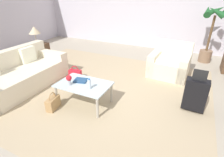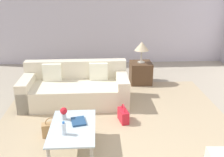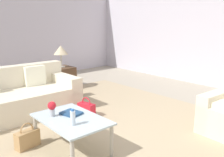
# 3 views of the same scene
# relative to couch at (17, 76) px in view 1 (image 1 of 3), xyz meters

# --- Properties ---
(ground_plane) EXTENTS (12.00, 12.00, 0.00)m
(ground_plane) POSITION_rel_couch_xyz_m (2.20, 0.60, -0.30)
(ground_plane) COLOR #A89E89
(wall_back) EXTENTS (10.24, 0.12, 3.10)m
(wall_back) POSITION_rel_couch_xyz_m (2.20, 4.66, 1.25)
(wall_back) COLOR silver
(wall_back) RESTS_ON ground
(area_rug) EXTENTS (5.20, 4.40, 0.01)m
(area_rug) POSITION_rel_couch_xyz_m (1.60, 0.80, -0.29)
(area_rug) COLOR tan
(area_rug) RESTS_ON ground
(couch) EXTENTS (1.00, 2.25, 0.85)m
(couch) POSITION_rel_couch_xyz_m (0.00, 0.00, 0.00)
(couch) COLOR beige
(couch) RESTS_ON ground
(armchair) EXTENTS (1.03, 0.92, 0.88)m
(armchair) POSITION_rel_couch_xyz_m (3.10, 2.27, 0.00)
(armchair) COLOR beige
(armchair) RESTS_ON ground
(coffee_table) EXTENTS (1.03, 0.68, 0.45)m
(coffee_table) POSITION_rel_couch_xyz_m (1.80, 0.10, 0.10)
(coffee_table) COLOR silver
(coffee_table) RESTS_ON ground
(water_bottle) EXTENTS (0.06, 0.06, 0.20)m
(water_bottle) POSITION_rel_couch_xyz_m (2.00, -0.00, 0.25)
(water_bottle) COLOR silver
(water_bottle) RESTS_ON coffee_table
(coffee_table_book) EXTENTS (0.30, 0.26, 0.03)m
(coffee_table_book) POSITION_rel_couch_xyz_m (1.68, 0.18, 0.17)
(coffee_table_book) COLOR navy
(coffee_table_book) RESTS_ON coffee_table
(flower_vase) EXTENTS (0.11, 0.11, 0.21)m
(flower_vase) POSITION_rel_couch_xyz_m (1.58, -0.05, 0.28)
(flower_vase) COLOR #B2B7BC
(flower_vase) RESTS_ON coffee_table
(side_table) EXTENTS (0.54, 0.54, 0.55)m
(side_table) POSITION_rel_couch_xyz_m (-1.00, 1.60, -0.02)
(side_table) COLOR #513823
(side_table) RESTS_ON ground
(table_lamp) EXTENTS (0.36, 0.36, 0.54)m
(table_lamp) POSITION_rel_couch_xyz_m (-1.00, 1.60, 0.67)
(table_lamp) COLOR #ADA899
(table_lamp) RESTS_ON side_table
(suitcase_black) EXTENTS (0.41, 0.23, 0.85)m
(suitcase_black) POSITION_rel_couch_xyz_m (3.80, 0.80, 0.06)
(suitcase_black) COLOR black
(suitcase_black) RESTS_ON ground
(handbag_red) EXTENTS (0.34, 0.20, 0.36)m
(handbag_red) POSITION_rel_couch_xyz_m (0.94, 0.96, -0.17)
(handbag_red) COLOR red
(handbag_red) RESTS_ON ground
(handbag_tan) EXTENTS (0.19, 0.34, 0.36)m
(handbag_tan) POSITION_rel_couch_xyz_m (1.34, -0.32, -0.17)
(handbag_tan) COLOR tan
(handbag_tan) RESTS_ON ground
(potted_palm) EXTENTS (0.64, 0.64, 1.75)m
(potted_palm) POSITION_rel_couch_xyz_m (4.00, 3.80, 0.68)
(potted_palm) COLOR #84664C
(potted_palm) RESTS_ON ground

